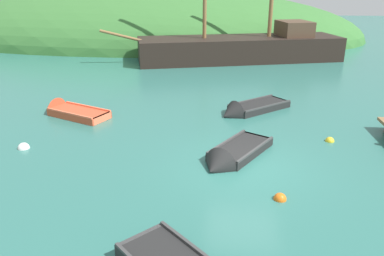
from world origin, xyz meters
TOP-DOWN VIEW (x-y plane):
  - ground_plane at (0.00, 0.00)m, footprint 120.00×120.00m
  - shore_hill at (-9.74, 29.59)m, footprint 45.87×22.98m
  - sailing_ship at (0.41, 17.91)m, footprint 17.79×7.62m
  - rowboat_near_dock at (0.37, 5.58)m, footprint 3.59×3.30m
  - rowboat_outer_left at (-0.46, 0.47)m, footprint 2.74×3.45m
  - rowboat_portside at (-7.83, 4.51)m, footprint 3.64×2.53m
  - buoy_white at (-8.02, 0.71)m, footprint 0.43×0.43m
  - buoy_yellow at (3.30, 2.38)m, footprint 0.34×0.34m
  - buoy_orange at (0.88, -1.98)m, footprint 0.37×0.37m

SIDE VIEW (x-z plane):
  - ground_plane at x=0.00m, z-range 0.00..0.00m
  - shore_hill at x=-9.74m, z-range -5.08..5.08m
  - buoy_white at x=-8.02m, z-range -0.21..0.21m
  - buoy_yellow at x=3.30m, z-range -0.17..0.17m
  - buoy_orange at x=0.88m, z-range -0.18..0.18m
  - rowboat_outer_left at x=-0.46m, z-range -0.51..0.67m
  - rowboat_near_dock at x=0.37m, z-range -0.50..0.68m
  - rowboat_portside at x=-7.83m, z-range -0.48..0.67m
  - sailing_ship at x=0.41m, z-range -5.62..6.93m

